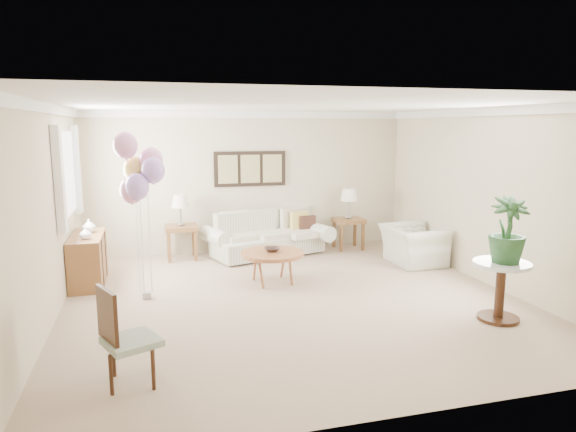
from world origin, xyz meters
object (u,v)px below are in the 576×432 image
at_px(armchair, 413,245).
at_px(sofa, 267,238).
at_px(accent_chair, 123,335).
at_px(coffee_table, 272,254).
at_px(balloon_cluster, 139,171).

bearing_deg(armchair, sofa, 60.64).
bearing_deg(accent_chair, coffee_table, 52.79).
bearing_deg(sofa, accent_chair, -118.14).
bearing_deg(balloon_cluster, armchair, 9.03).
height_order(sofa, balloon_cluster, balloon_cluster).
xyz_separation_m(sofa, balloon_cluster, (-2.16, -1.96, 1.43)).
relative_size(armchair, accent_chair, 1.10).
bearing_deg(coffee_table, balloon_cluster, -171.91).
height_order(sofa, accent_chair, accent_chair).
distance_m(armchair, accent_chair, 5.54).
distance_m(coffee_table, armchair, 2.62).
distance_m(sofa, accent_chair, 4.93).
bearing_deg(balloon_cluster, coffee_table, 8.09).
relative_size(sofa, balloon_cluster, 1.06).
relative_size(coffee_table, armchair, 0.95).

